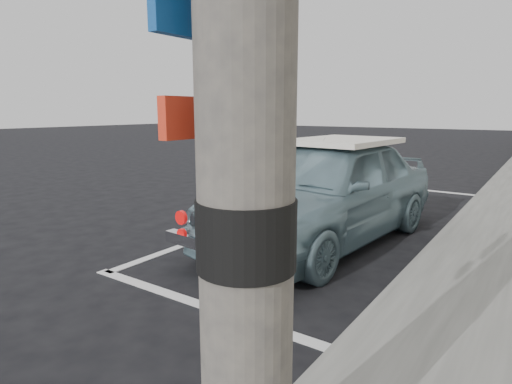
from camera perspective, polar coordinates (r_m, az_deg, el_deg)
ground at (r=4.63m, az=-7.36°, el=-11.14°), size 80.00×80.00×0.00m
pline_rear at (r=3.98m, az=-6.80°, el=-14.88°), size 3.00×0.12×0.01m
pline_front at (r=10.11m, az=20.43°, el=0.36°), size 3.00×0.12×0.01m
pline_side at (r=7.45m, az=2.97°, el=-2.53°), size 0.12×7.00×0.01m
retro_coupe at (r=5.72m, az=9.32°, el=0.38°), size 2.00×4.21×1.39m
cat at (r=4.31m, az=-2.32°, el=-10.83°), size 0.27×0.55×0.29m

